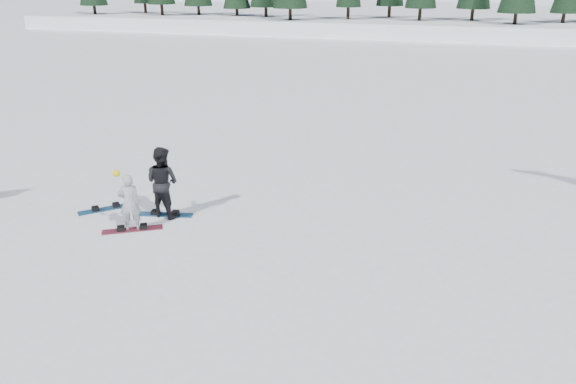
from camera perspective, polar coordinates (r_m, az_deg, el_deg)
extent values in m
plane|color=white|center=(14.20, -17.91, -5.19)|extent=(420.00, 420.00, 0.00)
cube|color=white|center=(66.00, 11.41, 14.59)|extent=(90.00, 14.00, 5.00)
ellipsoid|color=white|center=(197.24, -5.56, 15.30)|extent=(143.00, 110.00, 49.50)
ellipsoid|color=white|center=(211.52, 21.87, 14.06)|extent=(182.00, 140.00, 53.20)
ellipsoid|color=white|center=(265.98, -16.51, 15.91)|extent=(169.00, 130.00, 52.00)
imported|color=#A9AAAF|center=(14.54, -15.80, -1.07)|extent=(0.66, 0.59, 1.50)
sphere|color=yellow|center=(14.29, -17.05, 1.84)|extent=(0.18, 0.18, 0.18)
imported|color=black|center=(15.19, -12.64, 1.01)|extent=(1.04, 0.87, 1.92)
cube|color=maroon|center=(14.83, -15.52, -3.70)|extent=(1.42, 1.03, 0.03)
cube|color=#1C669E|center=(15.53, -12.37, -2.26)|extent=(1.52, 0.61, 0.03)
cube|color=#195B8C|center=(16.33, -17.99, -1.64)|extent=(1.24, 1.28, 0.03)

